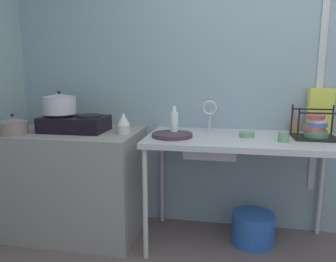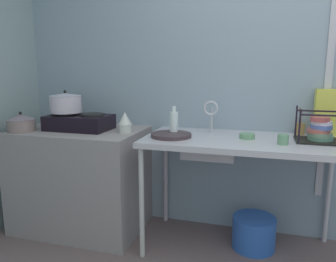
{
  "view_description": "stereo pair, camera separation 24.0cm",
  "coord_description": "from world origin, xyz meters",
  "px_view_note": "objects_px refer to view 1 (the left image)",
  "views": [
    {
      "loc": [
        -0.51,
        -1.15,
        1.32
      ],
      "look_at": [
        -0.93,
        1.18,
        0.87
      ],
      "focal_mm": 34.33,
      "sensor_mm": 36.0,
      "label": 1
    },
    {
      "loc": [
        -0.27,
        -1.09,
        1.32
      ],
      "look_at": [
        -0.93,
        1.18,
        0.87
      ],
      "focal_mm": 34.33,
      "sensor_mm": 36.0,
      "label": 2
    }
  ],
  "objects_px": {
    "bottle_by_sink": "(174,123)",
    "frying_pan": "(172,135)",
    "cereal_box": "(320,111)",
    "bucket_on_floor": "(253,228)",
    "dish_rack": "(316,129)",
    "percolator": "(123,123)",
    "stove": "(75,123)",
    "faucet": "(209,111)",
    "small_bowl_on_drainboard": "(247,134)",
    "sink_basin": "(210,146)",
    "utensil_jar": "(294,126)",
    "pot_beside_stove": "(13,125)",
    "pot_on_left_burner": "(60,104)",
    "cup_by_rack": "(283,137)"
  },
  "relations": [
    {
      "from": "bucket_on_floor",
      "to": "dish_rack",
      "type": "bearing_deg",
      "value": 0.18
    },
    {
      "from": "dish_rack",
      "to": "sink_basin",
      "type": "bearing_deg",
      "value": -175.99
    },
    {
      "from": "stove",
      "to": "frying_pan",
      "type": "bearing_deg",
      "value": -5.58
    },
    {
      "from": "stove",
      "to": "percolator",
      "type": "distance_m",
      "value": 0.4
    },
    {
      "from": "small_bowl_on_drainboard",
      "to": "bottle_by_sink",
      "type": "height_order",
      "value": "bottle_by_sink"
    },
    {
      "from": "cup_by_rack",
      "to": "utensil_jar",
      "type": "bearing_deg",
      "value": 69.93
    },
    {
      "from": "percolator",
      "to": "bottle_by_sink",
      "type": "bearing_deg",
      "value": 0.86
    },
    {
      "from": "bottle_by_sink",
      "to": "pot_beside_stove",
      "type": "bearing_deg",
      "value": -170.99
    },
    {
      "from": "pot_on_left_burner",
      "to": "pot_beside_stove",
      "type": "height_order",
      "value": "pot_on_left_burner"
    },
    {
      "from": "stove",
      "to": "dish_rack",
      "type": "bearing_deg",
      "value": 1.59
    },
    {
      "from": "bucket_on_floor",
      "to": "cup_by_rack",
      "type": "bearing_deg",
      "value": -45.41
    },
    {
      "from": "percolator",
      "to": "utensil_jar",
      "type": "height_order",
      "value": "utensil_jar"
    },
    {
      "from": "dish_rack",
      "to": "percolator",
      "type": "bearing_deg",
      "value": -177.57
    },
    {
      "from": "pot_beside_stove",
      "to": "bucket_on_floor",
      "type": "relative_size",
      "value": 0.67
    },
    {
      "from": "faucet",
      "to": "cereal_box",
      "type": "distance_m",
      "value": 0.85
    },
    {
      "from": "faucet",
      "to": "bottle_by_sink",
      "type": "relative_size",
      "value": 1.16
    },
    {
      "from": "small_bowl_on_drainboard",
      "to": "cereal_box",
      "type": "xyz_separation_m",
      "value": [
        0.55,
        0.26,
        0.15
      ]
    },
    {
      "from": "cereal_box",
      "to": "bucket_on_floor",
      "type": "bearing_deg",
      "value": -158.2
    },
    {
      "from": "percolator",
      "to": "dish_rack",
      "type": "height_order",
      "value": "dish_rack"
    },
    {
      "from": "bottle_by_sink",
      "to": "cereal_box",
      "type": "height_order",
      "value": "cereal_box"
    },
    {
      "from": "frying_pan",
      "to": "cereal_box",
      "type": "bearing_deg",
      "value": 18.47
    },
    {
      "from": "small_bowl_on_drainboard",
      "to": "utensil_jar",
      "type": "bearing_deg",
      "value": 34.77
    },
    {
      "from": "stove",
      "to": "utensil_jar",
      "type": "bearing_deg",
      "value": 9.36
    },
    {
      "from": "bottle_by_sink",
      "to": "frying_pan",
      "type": "bearing_deg",
      "value": -90.25
    },
    {
      "from": "percolator",
      "to": "frying_pan",
      "type": "relative_size",
      "value": 0.54
    },
    {
      "from": "percolator",
      "to": "stove",
      "type": "bearing_deg",
      "value": 178.7
    },
    {
      "from": "faucet",
      "to": "frying_pan",
      "type": "distance_m",
      "value": 0.37
    },
    {
      "from": "sink_basin",
      "to": "utensil_jar",
      "type": "relative_size",
      "value": 1.81
    },
    {
      "from": "sink_basin",
      "to": "small_bowl_on_drainboard",
      "type": "bearing_deg",
      "value": 4.92
    },
    {
      "from": "cup_by_rack",
      "to": "bottle_by_sink",
      "type": "relative_size",
      "value": 0.32
    },
    {
      "from": "bucket_on_floor",
      "to": "bottle_by_sink",
      "type": "bearing_deg",
      "value": -175.13
    },
    {
      "from": "percolator",
      "to": "bucket_on_floor",
      "type": "xyz_separation_m",
      "value": [
        1.0,
        0.06,
        -0.8
      ]
    },
    {
      "from": "pot_on_left_burner",
      "to": "utensil_jar",
      "type": "distance_m",
      "value": 1.85
    },
    {
      "from": "small_bowl_on_drainboard",
      "to": "bottle_by_sink",
      "type": "relative_size",
      "value": 0.5
    },
    {
      "from": "bucket_on_floor",
      "to": "small_bowl_on_drainboard",
      "type": "bearing_deg",
      "value": -160.86
    },
    {
      "from": "frying_pan",
      "to": "small_bowl_on_drainboard",
      "type": "relative_size",
      "value": 2.7
    },
    {
      "from": "small_bowl_on_drainboard",
      "to": "faucet",
      "type": "bearing_deg",
      "value": 156.84
    },
    {
      "from": "pot_on_left_burner",
      "to": "frying_pan",
      "type": "relative_size",
      "value": 0.87
    },
    {
      "from": "percolator",
      "to": "cereal_box",
      "type": "distance_m",
      "value": 1.51
    },
    {
      "from": "sink_basin",
      "to": "utensil_jar",
      "type": "distance_m",
      "value": 0.7
    },
    {
      "from": "sink_basin",
      "to": "cereal_box",
      "type": "xyz_separation_m",
      "value": [
        0.81,
        0.29,
        0.24
      ]
    },
    {
      "from": "utensil_jar",
      "to": "small_bowl_on_drainboard",
      "type": "bearing_deg",
      "value": -145.23
    },
    {
      "from": "frying_pan",
      "to": "small_bowl_on_drainboard",
      "type": "xyz_separation_m",
      "value": [
        0.53,
        0.1,
        0.0
      ]
    },
    {
      "from": "pot_beside_stove",
      "to": "cereal_box",
      "type": "height_order",
      "value": "cereal_box"
    },
    {
      "from": "pot_beside_stove",
      "to": "sink_basin",
      "type": "xyz_separation_m",
      "value": [
        1.47,
        0.19,
        -0.14
      ]
    },
    {
      "from": "cereal_box",
      "to": "small_bowl_on_drainboard",
      "type": "bearing_deg",
      "value": -159.22
    },
    {
      "from": "cup_by_rack",
      "to": "bottle_by_sink",
      "type": "height_order",
      "value": "bottle_by_sink"
    },
    {
      "from": "pot_on_left_burner",
      "to": "sink_basin",
      "type": "distance_m",
      "value": 1.22
    },
    {
      "from": "percolator",
      "to": "faucet",
      "type": "bearing_deg",
      "value": 13.07
    },
    {
      "from": "percolator",
      "to": "utensil_jar",
      "type": "bearing_deg",
      "value": 12.59
    }
  ]
}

